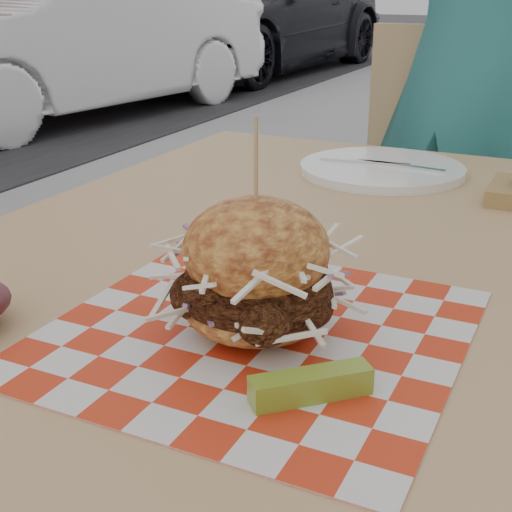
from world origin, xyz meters
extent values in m
imported|color=#287674|center=(-0.01, 1.15, 0.87)|extent=(0.72, 0.58, 1.74)
imported|color=white|center=(-3.60, 4.02, 0.60)|extent=(1.85, 3.82, 1.21)
imported|color=black|center=(-3.60, 7.44, 0.67)|extent=(2.18, 4.72, 1.34)
cube|color=tan|center=(-0.05, 0.14, 0.73)|extent=(0.80, 1.20, 0.04)
cylinder|color=#333338|center=(-0.39, 0.68, 0.35)|extent=(0.05, 0.05, 0.71)
cube|color=tan|center=(-0.05, 0.98, 0.45)|extent=(0.42, 0.42, 0.04)
cube|color=tan|center=(-0.05, 1.18, 0.70)|extent=(0.42, 0.04, 0.50)
cylinder|color=#333338|center=(-0.22, 0.79, 0.21)|extent=(0.03, 0.03, 0.43)
cylinder|color=#333338|center=(0.14, 0.80, 0.21)|extent=(0.03, 0.03, 0.43)
cylinder|color=#333338|center=(-0.23, 1.15, 0.21)|extent=(0.03, 0.03, 0.43)
cylinder|color=#333338|center=(0.13, 1.16, 0.21)|extent=(0.03, 0.03, 0.43)
cube|color=red|center=(0.01, -0.05, 0.75)|extent=(0.36, 0.36, 0.00)
ellipsoid|color=gold|center=(0.01, -0.05, 0.77)|extent=(0.13, 0.13, 0.04)
ellipsoid|color=brown|center=(0.01, -0.05, 0.79)|extent=(0.14, 0.13, 0.07)
ellipsoid|color=gold|center=(0.01, -0.05, 0.83)|extent=(0.13, 0.13, 0.09)
cylinder|color=tan|center=(0.01, -0.05, 0.90)|extent=(0.00, 0.00, 0.10)
cube|color=olive|center=(0.10, -0.14, 0.76)|extent=(0.08, 0.08, 0.02)
cylinder|color=white|center=(-0.05, 0.55, 0.76)|extent=(0.27, 0.27, 0.01)
cube|color=silver|center=(-0.08, 0.55, 0.77)|extent=(0.15, 0.03, 0.00)
cube|color=silver|center=(-0.02, 0.55, 0.77)|extent=(0.15, 0.03, 0.00)
camera|label=1|loc=(0.26, -0.58, 1.05)|focal=50.00mm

